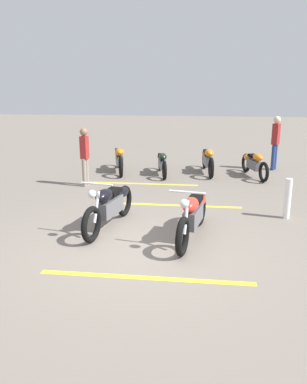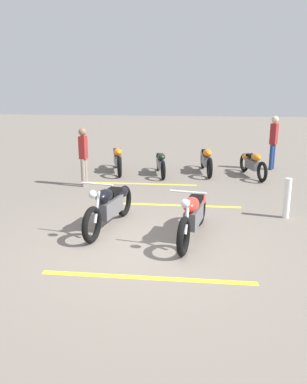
{
  "view_description": "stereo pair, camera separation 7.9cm",
  "coord_description": "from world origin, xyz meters",
  "px_view_note": "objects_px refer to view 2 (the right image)",
  "views": [
    {
      "loc": [
        -6.24,
        -0.99,
        2.75
      ],
      "look_at": [
        1.33,
        0.0,
        0.65
      ],
      "focal_mm": 36.59,
      "sensor_mm": 36.0,
      "label": 1
    },
    {
      "loc": [
        -6.25,
        -0.91,
        2.75
      ],
      "look_at": [
        1.33,
        0.0,
        0.65
      ],
      "focal_mm": 36.59,
      "sensor_mm": 36.0,
      "label": 2
    }
  ],
  "objects_px": {
    "motorcycle_bright_foreground": "(194,214)",
    "bollard_post": "(287,198)",
    "motorcycle_row_left": "(206,159)",
    "bystander_near_row": "(273,140)",
    "motorcycle_dark_foreground": "(110,205)",
    "motorcycle_row_far_left": "(252,163)",
    "motorcycle_row_right": "(118,158)",
    "bystander_secondary": "(83,154)",
    "motorcycle_row_center": "(161,162)"
  },
  "relations": [
    {
      "from": "motorcycle_bright_foreground",
      "to": "bollard_post",
      "type": "distance_m",
      "value": 2.36
    },
    {
      "from": "motorcycle_row_left",
      "to": "bystander_near_row",
      "type": "xyz_separation_m",
      "value": [
        0.75,
        -2.19,
        0.55
      ]
    },
    {
      "from": "motorcycle_dark_foreground",
      "to": "motorcycle_row_far_left",
      "type": "distance_m",
      "value": 5.96
    },
    {
      "from": "motorcycle_bright_foreground",
      "to": "motorcycle_row_left",
      "type": "distance_m",
      "value": 5.66
    },
    {
      "from": "motorcycle_row_far_left",
      "to": "motorcycle_row_right",
      "type": "height_order",
      "value": "motorcycle_row_right"
    },
    {
      "from": "motorcycle_dark_foreground",
      "to": "bollard_post",
      "type": "relative_size",
      "value": 2.56
    },
    {
      "from": "motorcycle_dark_foreground",
      "to": "motorcycle_row_left",
      "type": "bearing_deg",
      "value": 170.6
    },
    {
      "from": "motorcycle_bright_foreground",
      "to": "bystander_near_row",
      "type": "relative_size",
      "value": 1.25
    },
    {
      "from": "motorcycle_row_left",
      "to": "motorcycle_row_far_left",
      "type": "bearing_deg",
      "value": 68.72
    },
    {
      "from": "motorcycle_row_right",
      "to": "bystander_secondary",
      "type": "height_order",
      "value": "bystander_secondary"
    },
    {
      "from": "motorcycle_row_right",
      "to": "bystander_near_row",
      "type": "relative_size",
      "value": 1.19
    },
    {
      "from": "motorcycle_row_right",
      "to": "bystander_near_row",
      "type": "distance_m",
      "value": 5.17
    },
    {
      "from": "motorcycle_row_left",
      "to": "motorcycle_row_right",
      "type": "height_order",
      "value": "motorcycle_row_right"
    },
    {
      "from": "motorcycle_row_left",
      "to": "bollard_post",
      "type": "xyz_separation_m",
      "value": [
        -4.3,
        -1.66,
        -0.01
      ]
    },
    {
      "from": "motorcycle_row_right",
      "to": "bystander_secondary",
      "type": "relative_size",
      "value": 1.31
    },
    {
      "from": "motorcycle_bright_foreground",
      "to": "bystander_near_row",
      "type": "xyz_separation_m",
      "value": [
        6.39,
        -2.47,
        0.53
      ]
    },
    {
      "from": "bystander_near_row",
      "to": "bystander_secondary",
      "type": "distance_m",
      "value": 6.3
    },
    {
      "from": "motorcycle_row_center",
      "to": "bollard_post",
      "type": "bearing_deg",
      "value": 26.7
    },
    {
      "from": "motorcycle_row_far_left",
      "to": "motorcycle_row_left",
      "type": "distance_m",
      "value": 1.46
    },
    {
      "from": "motorcycle_row_center",
      "to": "motorcycle_row_right",
      "type": "height_order",
      "value": "motorcycle_row_right"
    },
    {
      "from": "motorcycle_row_center",
      "to": "bollard_post",
      "type": "xyz_separation_m",
      "value": [
        -3.85,
        -3.09,
        0.04
      ]
    },
    {
      "from": "motorcycle_row_far_left",
      "to": "motorcycle_row_right",
      "type": "relative_size",
      "value": 0.92
    },
    {
      "from": "motorcycle_bright_foreground",
      "to": "motorcycle_row_right",
      "type": "height_order",
      "value": "motorcycle_bright_foreground"
    },
    {
      "from": "motorcycle_dark_foreground",
      "to": "motorcycle_row_far_left",
      "type": "relative_size",
      "value": 1.13
    },
    {
      "from": "motorcycle_row_far_left",
      "to": "bollard_post",
      "type": "height_order",
      "value": "bollard_post"
    },
    {
      "from": "motorcycle_row_far_left",
      "to": "bollard_post",
      "type": "relative_size",
      "value": 2.26
    },
    {
      "from": "bollard_post",
      "to": "bystander_secondary",
      "type": "bearing_deg",
      "value": 67.04
    },
    {
      "from": "motorcycle_bright_foreground",
      "to": "motorcycle_row_left",
      "type": "relative_size",
      "value": 1.03
    },
    {
      "from": "motorcycle_row_right",
      "to": "motorcycle_dark_foreground",
      "type": "bearing_deg",
      "value": -5.06
    },
    {
      "from": "bystander_near_row",
      "to": "bollard_post",
      "type": "xyz_separation_m",
      "value": [
        -5.05,
        0.53,
        -0.56
      ]
    },
    {
      "from": "motorcycle_row_far_left",
      "to": "motorcycle_row_right",
      "type": "bearing_deg",
      "value": -107.5
    },
    {
      "from": "motorcycle_bright_foreground",
      "to": "bystander_secondary",
      "type": "height_order",
      "value": "bystander_secondary"
    },
    {
      "from": "motorcycle_row_center",
      "to": "bystander_near_row",
      "type": "xyz_separation_m",
      "value": [
        1.2,
        -3.62,
        0.6
      ]
    },
    {
      "from": "motorcycle_row_left",
      "to": "motorcycle_row_right",
      "type": "bearing_deg",
      "value": -93.18
    },
    {
      "from": "motorcycle_row_center",
      "to": "motorcycle_row_right",
      "type": "relative_size",
      "value": 0.89
    },
    {
      "from": "motorcycle_bright_foreground",
      "to": "bollard_post",
      "type": "relative_size",
      "value": 2.56
    },
    {
      "from": "motorcycle_bright_foreground",
      "to": "motorcycle_row_center",
      "type": "height_order",
      "value": "motorcycle_bright_foreground"
    },
    {
      "from": "motorcycle_row_far_left",
      "to": "bystander_near_row",
      "type": "xyz_separation_m",
      "value": [
        1.1,
        -0.78,
        0.58
      ]
    },
    {
      "from": "motorcycle_bright_foreground",
      "to": "bystander_secondary",
      "type": "distance_m",
      "value": 4.7
    },
    {
      "from": "motorcycle_bright_foreground",
      "to": "motorcycle_row_center",
      "type": "distance_m",
      "value": 5.32
    },
    {
      "from": "bollard_post",
      "to": "motorcycle_row_center",
      "type": "bearing_deg",
      "value": 38.73
    },
    {
      "from": "motorcycle_row_right",
      "to": "bystander_secondary",
      "type": "distance_m",
      "value": 2.07
    },
    {
      "from": "motorcycle_row_left",
      "to": "motorcycle_row_right",
      "type": "distance_m",
      "value": 2.86
    },
    {
      "from": "motorcycle_row_center",
      "to": "bollard_post",
      "type": "height_order",
      "value": "bollard_post"
    },
    {
      "from": "motorcycle_row_right",
      "to": "bystander_secondary",
      "type": "bearing_deg",
      "value": -30.89
    },
    {
      "from": "motorcycle_row_far_left",
      "to": "motorcycle_row_center",
      "type": "relative_size",
      "value": 1.04
    },
    {
      "from": "motorcycle_bright_foreground",
      "to": "motorcycle_row_right",
      "type": "bearing_deg",
      "value": -144.54
    },
    {
      "from": "motorcycle_row_left",
      "to": "motorcycle_row_right",
      "type": "xyz_separation_m",
      "value": [
        -0.21,
        2.85,
        0.0
      ]
    },
    {
      "from": "motorcycle_row_right",
      "to": "bystander_near_row",
      "type": "xyz_separation_m",
      "value": [
        0.96,
        -5.05,
        0.54
      ]
    },
    {
      "from": "motorcycle_dark_foreground",
      "to": "bystander_near_row",
      "type": "relative_size",
      "value": 1.25
    }
  ]
}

